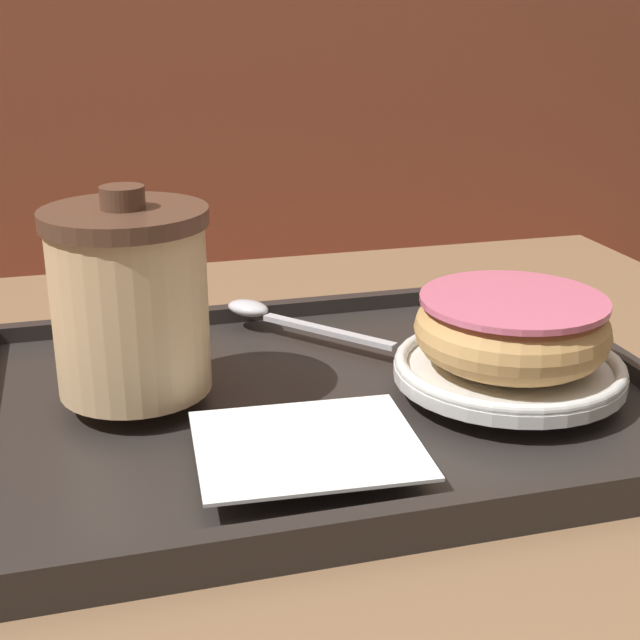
% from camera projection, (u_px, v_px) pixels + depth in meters
% --- Properties ---
extents(booth_bench, '(1.63, 0.44, 1.00)m').
position_uv_depth(booth_bench, '(250.00, 420.00, 1.52)').
color(booth_bench, brown).
rests_on(booth_bench, ground_plane).
extents(serving_tray, '(0.43, 0.32, 0.02)m').
position_uv_depth(serving_tray, '(320.00, 403.00, 0.57)').
color(serving_tray, '#282321').
rests_on(serving_tray, cafe_table).
extents(napkin_paper, '(0.13, 0.11, 0.00)m').
position_uv_depth(napkin_paper, '(307.00, 444.00, 0.48)').
color(napkin_paper, white).
rests_on(napkin_paper, serving_tray).
extents(coffee_cup_front, '(0.10, 0.10, 0.13)m').
position_uv_depth(coffee_cup_front, '(130.00, 299.00, 0.53)').
color(coffee_cup_front, '#E0B784').
rests_on(coffee_cup_front, serving_tray).
extents(plate_with_chocolate_donut, '(0.15, 0.15, 0.01)m').
position_uv_depth(plate_with_chocolate_donut, '(509.00, 368.00, 0.57)').
color(plate_with_chocolate_donut, white).
rests_on(plate_with_chocolate_donut, serving_tray).
extents(donut_chocolate_glazed, '(0.12, 0.12, 0.04)m').
position_uv_depth(donut_chocolate_glazed, '(512.00, 327.00, 0.56)').
color(donut_chocolate_glazed, tan).
rests_on(donut_chocolate_glazed, plate_with_chocolate_donut).
extents(spoon, '(0.11, 0.12, 0.01)m').
position_uv_depth(spoon, '(270.00, 314.00, 0.67)').
color(spoon, silver).
rests_on(spoon, serving_tray).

